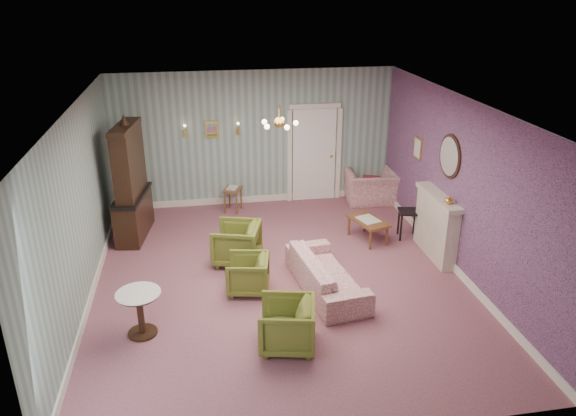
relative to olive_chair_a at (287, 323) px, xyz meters
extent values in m
plane|color=#915463|center=(0.19, 1.80, -0.37)|extent=(7.00, 7.00, 0.00)
plane|color=white|center=(0.19, 1.80, 2.53)|extent=(7.00, 7.00, 0.00)
plane|color=gray|center=(0.19, 5.30, 1.08)|extent=(6.00, 0.00, 6.00)
plane|color=gray|center=(0.19, -1.70, 1.08)|extent=(6.00, 0.00, 6.00)
plane|color=gray|center=(-2.81, 1.80, 1.08)|extent=(0.00, 7.00, 7.00)
plane|color=gray|center=(3.19, 1.80, 1.08)|extent=(0.00, 7.00, 7.00)
plane|color=#B85C8E|center=(3.18, 1.80, 1.08)|extent=(0.00, 7.00, 7.00)
imported|color=olive|center=(0.00, 0.00, 0.00)|extent=(0.81, 0.85, 0.75)
imported|color=olive|center=(-0.37, 1.53, -0.05)|extent=(0.70, 0.74, 0.66)
imported|color=olive|center=(-0.46, 2.53, 0.02)|extent=(0.90, 0.94, 0.79)
imported|color=#A3415F|center=(0.87, 1.36, 0.01)|extent=(0.84, 2.02, 0.77)
imported|color=#A3415F|center=(2.71, 4.86, 0.11)|extent=(1.16, 0.80, 0.96)
imported|color=gold|center=(3.03, 1.80, 0.86)|extent=(0.15, 0.15, 0.15)
cube|color=maroon|center=(2.66, 4.71, 0.11)|extent=(0.41, 0.28, 0.39)
camera|label=1|loc=(-1.01, -6.07, 4.22)|focal=34.25mm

